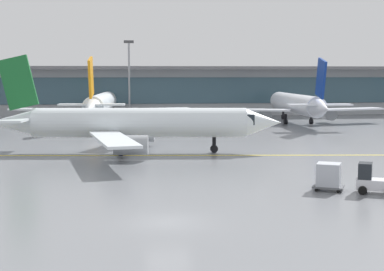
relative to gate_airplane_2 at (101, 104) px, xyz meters
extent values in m
plane|color=slate|center=(5.93, -64.85, -3.20)|extent=(400.00, 400.00, 0.00)
cube|color=yellow|center=(5.29, -38.33, -3.20)|extent=(109.37, 12.49, 0.01)
cube|color=#9EA3A8|center=(5.93, 18.98, 1.30)|extent=(204.19, 8.00, 9.00)
cube|color=#385666|center=(5.93, 14.90, 1.75)|extent=(196.03, 0.16, 5.04)
cube|color=slate|center=(5.93, 17.48, 6.10)|extent=(212.36, 11.00, 0.60)
cylinder|color=white|center=(0.03, 0.41, 0.10)|extent=(4.84, 23.30, 3.21)
cone|color=white|center=(0.98, 13.87, 0.10)|extent=(3.32, 4.06, 3.05)
cube|color=black|center=(0.80, 11.31, 0.51)|extent=(2.70, 3.06, 1.12)
cone|color=white|center=(-0.97, -13.68, 0.10)|extent=(3.09, 5.32, 2.73)
cube|color=white|center=(-8.30, -0.89, -0.78)|extent=(13.46, 7.38, 0.26)
cylinder|color=#999EA3|center=(-5.56, 0.34, -1.67)|extent=(2.22, 3.53, 1.98)
cube|color=white|center=(8.09, -2.05, -0.78)|extent=(13.57, 5.70, 0.26)
cylinder|color=#999EA3|center=(5.56, -0.45, -1.67)|extent=(2.22, 3.53, 1.98)
cube|color=orange|center=(-0.90, -12.66, 4.45)|extent=(0.65, 4.34, 6.05)
cube|color=white|center=(-3.23, -12.12, 0.59)|extent=(4.87, 2.60, 0.23)
cube|color=white|center=(1.49, -12.45, 0.59)|extent=(4.87, 2.60, 0.23)
cylinder|color=black|center=(0.60, 8.49, -2.35)|extent=(0.42, 0.42, 1.70)
cylinder|color=black|center=(0.60, 8.49, -2.78)|extent=(0.58, 0.88, 0.85)
cylinder|color=black|center=(-2.27, -1.32, -2.35)|extent=(0.42, 0.42, 1.70)
cylinder|color=black|center=(-2.27, -1.32, -2.78)|extent=(0.58, 0.88, 0.85)
cylinder|color=black|center=(2.06, -1.62, -2.35)|extent=(0.42, 0.42, 1.70)
cylinder|color=black|center=(2.06, -1.62, -2.78)|extent=(0.58, 0.88, 0.85)
cylinder|color=silver|center=(32.07, -3.27, 0.06)|extent=(3.71, 22.87, 3.17)
cone|color=silver|center=(32.39, 10.03, 0.06)|extent=(3.10, 3.87, 3.01)
cube|color=black|center=(32.33, 7.50, 0.45)|extent=(2.54, 2.91, 1.11)
cone|color=silver|center=(31.74, -17.20, 0.06)|extent=(2.81, 5.13, 2.69)
cube|color=silver|center=(23.93, -4.93, -0.81)|extent=(13.34, 6.75, 0.26)
cylinder|color=#999EA3|center=(26.57, -3.60, -1.69)|extent=(2.04, 3.40, 1.96)
cube|color=silver|center=(40.13, -5.32, -0.81)|extent=(13.37, 6.19, 0.26)
cylinder|color=#999EA3|center=(37.56, -3.86, -1.69)|extent=(2.04, 3.40, 1.96)
cube|color=navy|center=(31.76, -16.18, 4.34)|extent=(0.44, 4.28, 5.96)
cube|color=silver|center=(29.45, -15.76, 0.53)|extent=(4.71, 2.35, 0.22)
cube|color=silver|center=(34.10, -15.87, 0.53)|extent=(4.71, 2.35, 0.22)
cylinder|color=black|center=(32.26, 4.71, -2.36)|extent=(0.41, 0.41, 1.68)
cylinder|color=black|center=(32.26, 4.71, -2.78)|extent=(0.53, 0.85, 0.84)
cylinder|color=black|center=(29.89, -5.08, -2.36)|extent=(0.41, 0.41, 1.68)
cylinder|color=black|center=(29.89, -5.08, -2.78)|extent=(0.53, 0.85, 0.84)
cylinder|color=black|center=(34.17, -5.18, -2.36)|extent=(0.41, 0.41, 1.68)
cylinder|color=black|center=(34.17, -5.18, -2.78)|extent=(0.53, 0.85, 0.84)
cylinder|color=white|center=(5.29, -36.33, -0.05)|extent=(22.23, 5.47, 3.06)
cone|color=white|center=(18.06, -37.75, -0.05)|extent=(3.97, 3.29, 2.91)
cube|color=black|center=(15.63, -37.48, 0.33)|extent=(3.00, 2.68, 1.07)
cone|color=white|center=(-8.09, -34.85, -0.05)|extent=(5.15, 3.12, 2.60)
cube|color=white|center=(4.36, -28.35, -0.89)|extent=(7.46, 12.75, 0.25)
cylinder|color=#999EA3|center=(5.43, -31.00, -1.74)|extent=(3.43, 2.24, 1.89)
cube|color=white|center=(2.64, -43.91, -0.89)|extent=(4.96, 12.90, 0.25)
cylinder|color=#999EA3|center=(4.26, -41.56, -1.74)|extent=(3.43, 2.24, 1.89)
cube|color=#19662D|center=(-7.12, -34.95, 4.09)|extent=(4.14, 0.78, 5.76)
cube|color=white|center=(-6.51, -32.76, 0.41)|extent=(2.64, 4.71, 0.22)
cube|color=white|center=(-7.01, -37.23, 0.41)|extent=(2.64, 4.71, 0.22)
cylinder|color=black|center=(12.95, -37.18, -2.39)|extent=(0.40, 0.40, 1.62)
cylinder|color=black|center=(12.95, -37.18, -2.80)|extent=(0.86, 0.58, 0.81)
cylinder|color=black|center=(3.73, -34.07, -2.39)|extent=(0.40, 0.40, 1.62)
cylinder|color=black|center=(3.73, -34.07, -2.80)|extent=(0.86, 0.58, 0.81)
cylinder|color=black|center=(3.27, -38.19, -2.39)|extent=(0.40, 0.40, 1.62)
cylinder|color=black|center=(3.27, -38.19, -2.80)|extent=(0.86, 0.58, 0.81)
cube|color=silver|center=(20.76, -58.94, -2.55)|extent=(2.95, 2.42, 0.70)
cube|color=#1E2328|center=(20.09, -58.60, -1.65)|extent=(1.36, 1.51, 1.10)
cylinder|color=black|center=(20.31, -57.93, -2.90)|extent=(0.63, 0.47, 0.60)
cylinder|color=black|center=(19.68, -59.18, -2.90)|extent=(0.63, 0.47, 0.60)
cube|color=#595B60|center=(17.88, -57.49, -2.92)|extent=(2.60, 2.37, 0.12)
cube|color=#B2B7C1|center=(17.88, -57.49, -2.06)|extent=(2.10, 2.06, 1.60)
cylinder|color=black|center=(18.87, -57.20, -3.09)|extent=(0.24, 0.19, 0.22)
cylinder|color=black|center=(18.24, -58.46, -3.09)|extent=(0.24, 0.19, 0.22)
cylinder|color=black|center=(17.53, -56.53, -3.09)|extent=(0.24, 0.19, 0.22)
cylinder|color=black|center=(16.90, -57.78, -3.09)|extent=(0.24, 0.19, 0.22)
cylinder|color=gray|center=(4.82, 10.55, 3.66)|extent=(0.36, 0.36, 13.73)
cube|color=#3F3F42|center=(4.82, 10.55, 10.77)|extent=(1.80, 0.30, 0.50)
camera|label=1|loc=(3.47, -96.19, 5.03)|focal=54.01mm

